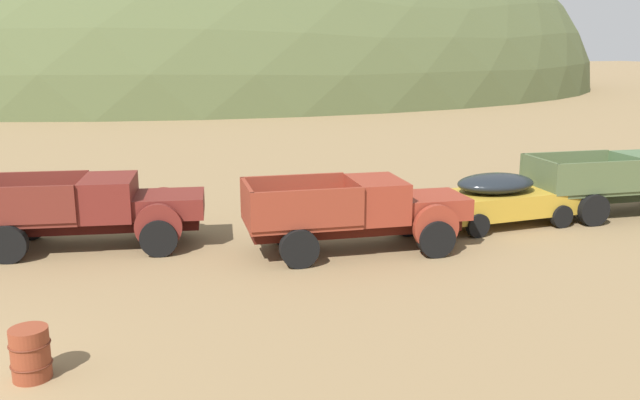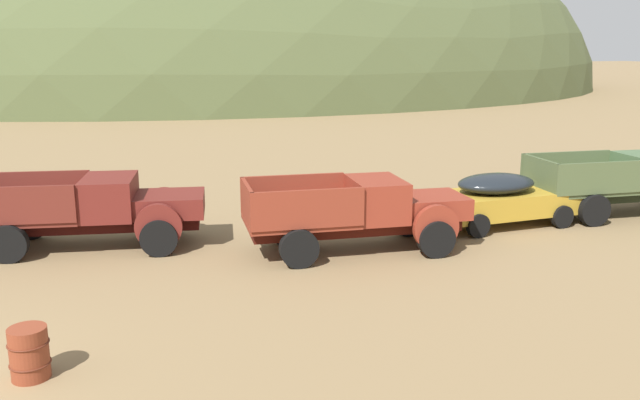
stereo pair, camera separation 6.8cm
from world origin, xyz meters
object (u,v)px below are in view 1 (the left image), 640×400
at_px(truck_rust_red, 371,212).
at_px(truck_weathered_green, 640,182).
at_px(oil_drum_foreground, 30,354).
at_px(truck_oxblood, 104,210).
at_px(car_mustard, 507,198).

bearing_deg(truck_rust_red, truck_weathered_green, 10.65).
bearing_deg(oil_drum_foreground, truck_rust_red, 30.84).
bearing_deg(truck_oxblood, truck_rust_red, -10.45).
bearing_deg(truck_weathered_green, truck_rust_red, -169.77).
distance_m(truck_oxblood, truck_rust_red, 7.04).
bearing_deg(truck_oxblood, oil_drum_foreground, -90.40).
distance_m(truck_rust_red, truck_weathered_green, 9.72).
bearing_deg(car_mustard, truck_oxblood, 171.04).
bearing_deg(car_mustard, truck_weathered_green, -3.83).
xyz_separation_m(truck_oxblood, car_mustard, (11.44, -1.40, -0.20)).
xyz_separation_m(truck_oxblood, truck_weathered_green, (16.27, -1.56, 0.00)).
distance_m(car_mustard, truck_weathered_green, 4.84).
relative_size(truck_rust_red, car_mustard, 1.19).
height_order(truck_rust_red, car_mustard, truck_rust_red).
relative_size(truck_weathered_green, oil_drum_foreground, 7.65).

